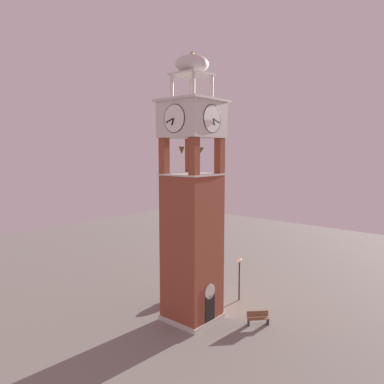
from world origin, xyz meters
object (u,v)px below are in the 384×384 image
(park_bench, at_px, (258,318))
(clock_tower, at_px, (192,214))
(lamp_post, at_px, (239,271))
(trash_bin, at_px, (186,289))

(park_bench, bearing_deg, clock_tower, 120.53)
(lamp_post, xyz_separation_m, trash_bin, (-1.95, 4.30, -2.15))
(clock_tower, distance_m, trash_bin, 9.01)
(trash_bin, bearing_deg, clock_tower, -132.54)
(park_bench, height_order, trash_bin, park_bench)
(lamp_post, distance_m, trash_bin, 5.19)
(lamp_post, relative_size, trash_bin, 4.55)
(park_bench, relative_size, lamp_post, 0.40)
(clock_tower, bearing_deg, trash_bin, 47.46)
(trash_bin, bearing_deg, park_bench, -95.90)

